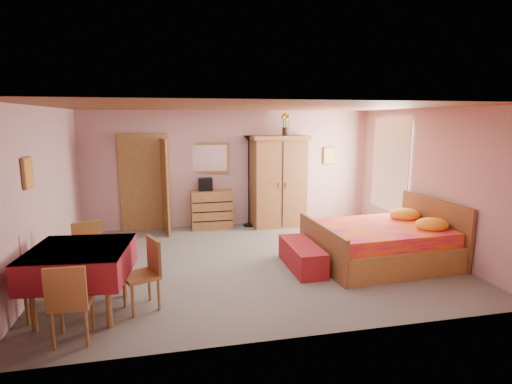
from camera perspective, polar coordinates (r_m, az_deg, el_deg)
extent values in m
plane|color=slate|center=(6.97, -0.29, -9.81)|extent=(6.50, 6.50, 0.00)
plane|color=brown|center=(6.55, -0.31, 12.07)|extent=(6.50, 6.50, 0.00)
cube|color=tan|center=(9.07, -3.55, 3.36)|extent=(6.50, 0.10, 2.60)
cube|color=tan|center=(4.28, 6.64, -4.69)|extent=(6.50, 0.10, 2.60)
cube|color=tan|center=(6.77, -28.30, -0.28)|extent=(0.10, 5.00, 2.60)
cube|color=tan|center=(7.96, 23.26, 1.54)|extent=(0.10, 5.00, 2.60)
cube|color=#9E6B35|center=(9.00, -15.55, 1.17)|extent=(1.06, 0.12, 2.15)
cube|color=white|center=(8.92, 18.68, 3.68)|extent=(0.08, 1.40, 1.95)
cube|color=orange|center=(6.14, -29.87, 2.39)|extent=(0.04, 0.32, 0.42)
cube|color=#D8BF59|center=(9.65, 10.44, 5.12)|extent=(0.30, 0.04, 0.40)
cube|color=#915D31|center=(8.96, -6.35, -2.47)|extent=(0.90, 0.46, 0.85)
cube|color=white|center=(8.98, -6.64, 4.84)|extent=(0.88, 0.11, 0.69)
cube|color=black|center=(8.87, -7.26, 1.10)|extent=(0.30, 0.23, 0.28)
cube|color=black|center=(8.94, -1.04, 1.51)|extent=(0.27, 0.27, 2.05)
cube|color=brown|center=(8.99, 3.21, 1.52)|extent=(1.35, 0.76, 2.05)
cube|color=yellow|center=(8.95, 4.22, 9.63)|extent=(0.20, 0.20, 0.49)
cube|color=#D4144D|center=(7.10, 17.28, -5.52)|extent=(2.33, 1.88, 1.04)
cube|color=maroon|center=(6.64, 6.59, -9.07)|extent=(0.46, 1.22, 0.41)
cube|color=maroon|center=(5.54, -23.62, -11.49)|extent=(1.27, 1.27, 0.85)
cube|color=olive|center=(4.92, -24.82, -13.96)|extent=(0.42, 0.42, 0.91)
cube|color=olive|center=(6.24, -22.34, -8.48)|extent=(0.56, 0.56, 0.94)
cube|color=#A37637|center=(5.73, -30.39, -10.75)|extent=(0.57, 0.57, 0.96)
cube|color=#A36B37|center=(5.38, -16.18, -11.33)|extent=(0.54, 0.54, 0.91)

